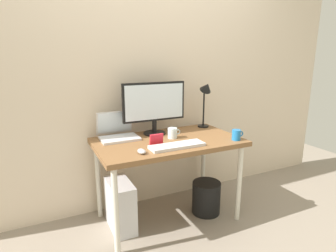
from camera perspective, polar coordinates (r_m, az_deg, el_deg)
ground_plane at (r=2.70m, az=0.00°, el=-17.93°), size 6.00×6.00×0.00m
back_wall at (r=2.66m, az=-3.87°, el=11.25°), size 4.40×0.04×2.60m
desk at (r=2.41m, az=0.00°, el=-4.39°), size 1.22×0.70×0.74m
monitor at (r=2.51m, az=-2.79°, el=4.31°), size 0.58×0.20×0.47m
laptop at (r=2.47m, az=-10.16°, el=-1.10°), size 0.32×0.29×0.22m
desk_lamp at (r=2.75m, az=7.67°, el=6.37°), size 0.11×0.16×0.46m
keyboard at (r=2.20m, az=1.86°, el=-4.00°), size 0.44×0.14×0.02m
mouse at (r=2.07m, az=-5.36°, el=-5.11°), size 0.06×0.09×0.03m
coffee_mug at (r=2.44m, az=13.66°, el=-1.75°), size 0.11×0.07×0.09m
glass_cup at (r=2.42m, az=0.95°, el=-1.44°), size 0.12×0.08×0.09m
photo_frame at (r=2.23m, az=-2.35°, el=-2.73°), size 0.11×0.03×0.09m
computer_tower at (r=2.49m, az=-9.59°, el=-15.53°), size 0.18×0.36×0.42m
wastebasket at (r=2.72m, az=7.73°, el=-14.10°), size 0.26×0.26×0.30m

